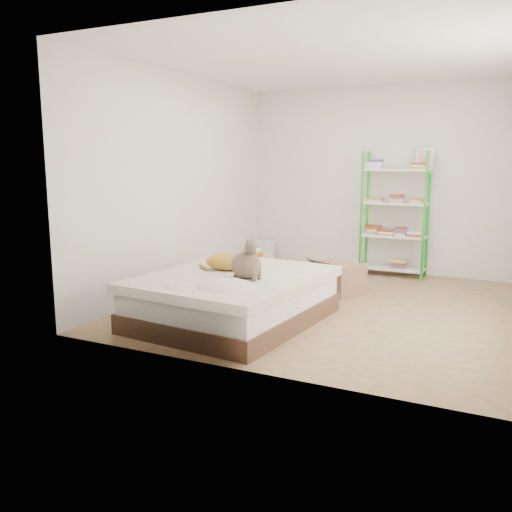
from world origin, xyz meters
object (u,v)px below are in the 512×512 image
Objects in this scene: orange_cat at (228,260)px; grey_cat at (246,259)px; white_bin at (264,253)px; bed at (234,298)px; shelf_unit at (395,215)px; cardboard_box at (338,278)px.

orange_cat is 1.43× the size of grey_cat.
white_bin is (-0.86, 2.71, -0.41)m from orange_cat.
bed is 3.76× the size of orange_cat.
shelf_unit is 4.98× the size of white_bin.
bed is 3.10m from shelf_unit.
orange_cat is 2.87m from white_bin.
cardboard_box reaches higher than white_bin.
grey_cat reaches higher than cardboard_box.
orange_cat reaches higher than cardboard_box.
bed is at bearing -70.59° from white_bin.
grey_cat is at bearing -67.87° from white_bin.
grey_cat is (0.21, -0.13, 0.43)m from bed.
orange_cat is at bearing 139.13° from bed.
bed reaches higher than white_bin.
grey_cat is 1.07× the size of white_bin.
bed is 0.49m from grey_cat.
cardboard_box is 1.98× the size of white_bin.
shelf_unit is at bearing 102.79° from cardboard_box.
bed is at bearing -82.61° from cardboard_box.
shelf_unit reaches higher than bed.
white_bin is at bearing 31.54° from grey_cat.
orange_cat is 1.63m from cardboard_box.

